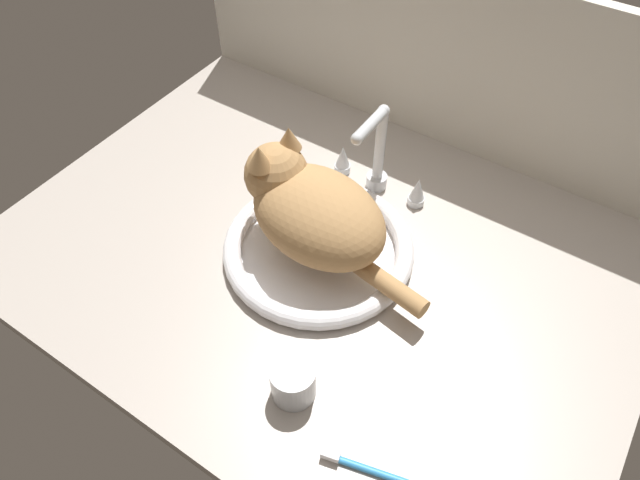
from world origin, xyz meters
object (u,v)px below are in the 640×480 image
(sink_basin, at_px, (320,250))
(metal_jar, at_px, (293,381))
(toothbrush, at_px, (380,473))
(cat, at_px, (310,208))
(faucet, at_px, (378,160))

(sink_basin, xyz_separation_m, metal_jar, (0.11, -0.24, 0.02))
(sink_basin, relative_size, metal_jar, 4.96)
(sink_basin, bearing_deg, toothbrush, -44.61)
(sink_basin, distance_m, toothbrush, 0.39)
(toothbrush, bearing_deg, cat, 137.19)
(cat, relative_size, metal_jar, 5.61)
(sink_basin, bearing_deg, cat, 170.43)
(faucet, bearing_deg, metal_jar, -75.69)
(cat, height_order, toothbrush, cat)
(cat, distance_m, metal_jar, 0.28)
(faucet, bearing_deg, cat, -96.46)
(sink_basin, relative_size, toothbrush, 1.93)
(toothbrush, bearing_deg, metal_jar, 168.14)
(cat, bearing_deg, faucet, 83.54)
(sink_basin, bearing_deg, faucet, 90.00)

